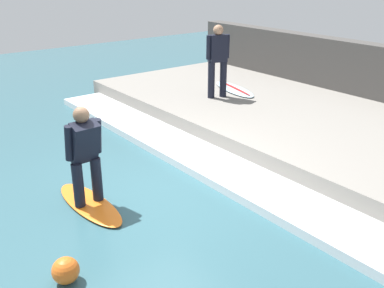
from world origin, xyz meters
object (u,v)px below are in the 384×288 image
object	(u,v)px
surfboard_riding	(90,204)
surfer_waiting_near	(218,57)
surfboard_waiting_near	(234,89)
marker_buoy	(66,271)
surfer_riding	(85,151)

from	to	relation	value
surfboard_riding	surfer_waiting_near	size ratio (longest dim) A/B	1.00
surfboard_waiting_near	marker_buoy	bearing A→B (deg)	-147.99
surfer_riding	marker_buoy	world-z (taller)	surfer_riding
surfer_riding	surfboard_waiting_near	world-z (taller)	surfer_riding
surfer_waiting_near	marker_buoy	size ratio (longest dim) A/B	5.34
marker_buoy	surfer_waiting_near	bearing A→B (deg)	33.97
surfboard_riding	surfer_waiting_near	distance (m)	5.24
surfboard_riding	surfboard_waiting_near	xyz separation A→B (m)	(5.31, 2.47, 0.43)
surfboard_riding	surfboard_waiting_near	world-z (taller)	surfboard_waiting_near
marker_buoy	surfboard_riding	bearing A→B (deg)	55.58
surfboard_riding	surfer_riding	size ratio (longest dim) A/B	1.12
surfboard_riding	surfboard_waiting_near	distance (m)	5.87
surfer_waiting_near	surfboard_waiting_near	world-z (taller)	surfer_waiting_near
marker_buoy	surfer_riding	bearing A→B (deg)	55.58
surfboard_riding	surfer_waiting_near	bearing A→B (deg)	26.48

